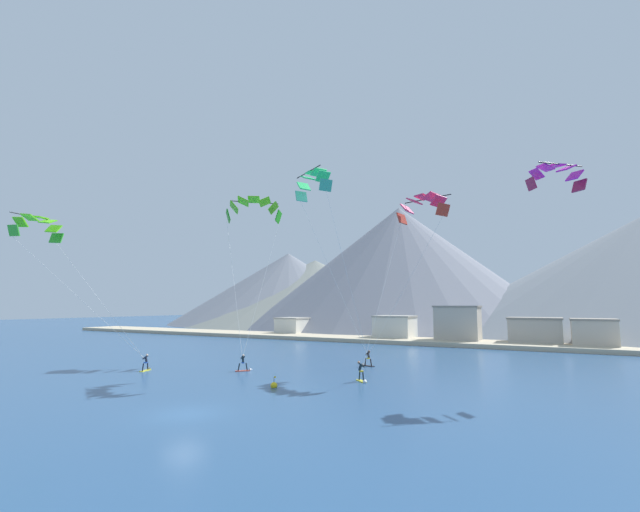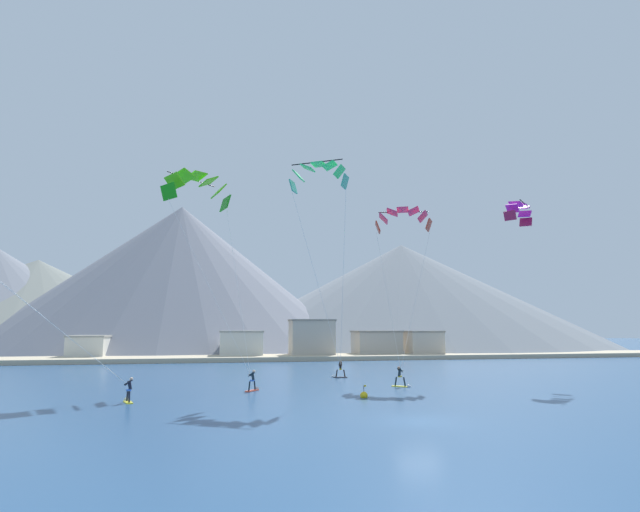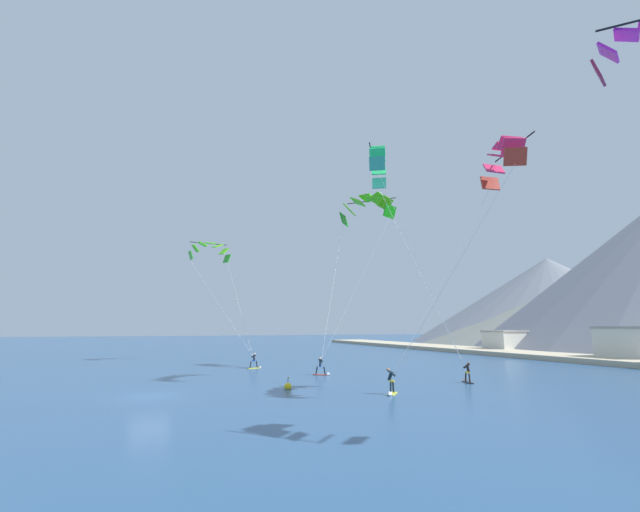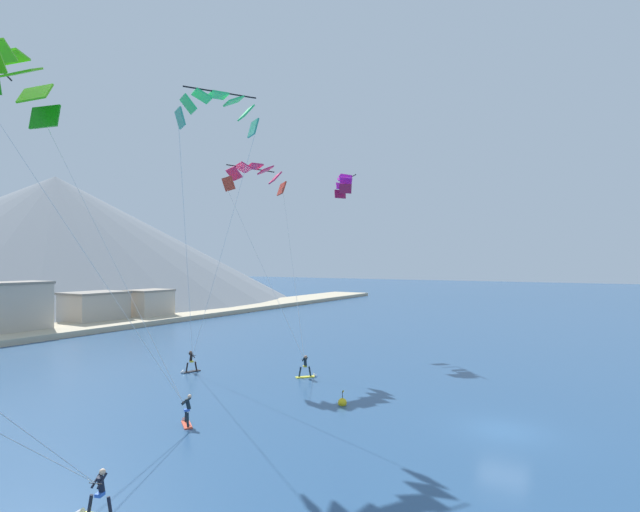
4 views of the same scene
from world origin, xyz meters
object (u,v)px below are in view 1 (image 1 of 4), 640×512
Objects in this scene: kitesurfer_far_left at (245,366)px; parafoil_kite_distant_high_outer at (556,174)px; kitesurfer_near_trail at (147,365)px; kitesurfer_mid_center at (362,375)px; parafoil_kite_mid_center at (422,206)px; parafoil_kite_near_lead at (313,182)px; parafoil_kite_far_left at (254,208)px; parafoil_kite_near_trail at (38,226)px; kitesurfer_near_lead at (367,361)px; race_marker_buoy at (274,386)px.

parafoil_kite_distant_high_outer is at bearing 10.28° from kitesurfer_far_left.
kitesurfer_near_trail is 22.19m from kitesurfer_mid_center.
parafoil_kite_mid_center is at bearing 26.07° from kitesurfer_far_left.
parafoil_kite_near_lead reaches higher than kitesurfer_near_trail.
kitesurfer_near_trail is 0.09× the size of parafoil_kite_far_left.
parafoil_kite_near_trail is (-29.30, -11.81, -3.95)m from parafoil_kite_near_lead.
kitesurfer_mid_center is at bearing -23.12° from parafoil_kite_far_left.
parafoil_kite_near_lead reaches higher than kitesurfer_mid_center.
kitesurfer_near_trail is 21.17m from parafoil_kite_near_trail.
kitesurfer_mid_center is at bearing -25.16° from parafoil_kite_near_lead.
parafoil_kite_near_trail reaches higher than kitesurfer_mid_center.
parafoil_kite_far_left reaches higher than kitesurfer_near_trail.
parafoil_kite_near_trail is at bearing -166.48° from kitesurfer_mid_center.
kitesurfer_far_left is (-12.78, -0.10, -0.06)m from kitesurfer_mid_center.
kitesurfer_near_trail is 42.23m from parafoil_kite_distant_high_outer.
parafoil_kite_near_trail is 53.53m from parafoil_kite_distant_high_outer.
parafoil_kite_near_lead is (-3.33, -6.05, 19.01)m from kitesurfer_near_lead.
parafoil_kite_near_lead reaches higher than kitesurfer_near_lead.
kitesurfer_near_trail is (-18.29, -13.92, -0.01)m from kitesurfer_near_lead.
parafoil_kite_near_lead reaches higher than kitesurfer_far_left.
kitesurfer_far_left is 20.23m from parafoil_kite_near_lead.
parafoil_kite_distant_high_outer is (37.38, 9.78, 17.05)m from kitesurfer_near_trail.
kitesurfer_far_left is at bearing 27.42° from kitesurfer_near_trail.
parafoil_kite_far_left is (3.56, 12.45, 18.47)m from kitesurfer_near_trail.
race_marker_buoy is at bearing -37.03° from kitesurfer_far_left.
parafoil_kite_near_trail reaches higher than kitesurfer_near_lead.
kitesurfer_mid_center is (21.68, 4.72, 0.06)m from kitesurfer_near_trail.
race_marker_buoy is at bearing -131.74° from kitesurfer_mid_center.
parafoil_kite_near_lead is 12.30m from parafoil_kite_far_left.
parafoil_kite_distant_high_outer is at bearing 27.52° from race_marker_buoy.
kitesurfer_far_left is 0.38× the size of parafoil_kite_distant_high_outer.
parafoil_kite_far_left is at bearing 42.50° from parafoil_kite_near_trail.
parafoil_kite_far_left is at bearing 133.63° from race_marker_buoy.
kitesurfer_near_lead is at bearing 83.15° from race_marker_buoy.
parafoil_kite_near_lead is at bearing 21.96° from parafoil_kite_near_trail.
parafoil_kite_distant_high_outer reaches higher than kitesurfer_near_lead.
parafoil_kite_distant_high_outer reaches higher than kitesurfer_far_left.
parafoil_kite_near_lead is at bearing -118.80° from kitesurfer_near_lead.
parafoil_kite_mid_center is 23.27m from race_marker_buoy.
parafoil_kite_far_left is 26.56m from race_marker_buoy.
parafoil_kite_near_trail is (-23.23, -8.56, 15.07)m from kitesurfer_far_left.
parafoil_kite_near_lead is (14.97, 7.87, 19.02)m from kitesurfer_near_trail.
parafoil_kite_near_lead is at bearing -175.13° from parafoil_kite_distant_high_outer.
kitesurfer_near_lead reaches higher than race_marker_buoy.
parafoil_kite_near_lead is (-6.72, 3.15, 18.96)m from kitesurfer_mid_center.
parafoil_kite_mid_center is (6.92, -1.33, 16.29)m from kitesurfer_near_lead.
kitesurfer_near_lead is 15.14m from race_marker_buoy.
kitesurfer_far_left is at bearing -135.25° from kitesurfer_near_lead.
parafoil_kite_near_lead is 18.92× the size of race_marker_buoy.
kitesurfer_near_lead is 0.98× the size of kitesurfer_mid_center.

